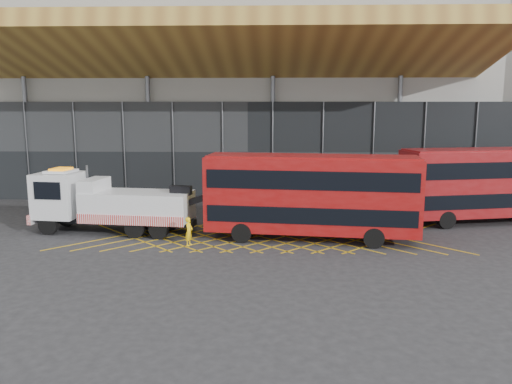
{
  "coord_description": "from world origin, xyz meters",
  "views": [
    {
      "loc": [
        4.02,
        -28.75,
        7.52
      ],
      "look_at": [
        3.0,
        1.5,
        2.4
      ],
      "focal_mm": 35.0,
      "sensor_mm": 36.0,
      "label": 1
    }
  ],
  "objects_px": {
    "recovery_truck": "(108,203)",
    "bus_towed": "(311,193)",
    "bus_second": "(492,182)",
    "worker": "(189,231)"
  },
  "relations": [
    {
      "from": "recovery_truck",
      "to": "bus_towed",
      "type": "xyz_separation_m",
      "value": [
        12.19,
        -1.36,
        0.88
      ]
    },
    {
      "from": "recovery_truck",
      "to": "bus_towed",
      "type": "height_order",
      "value": "bus_towed"
    },
    {
      "from": "bus_second",
      "to": "bus_towed",
      "type": "bearing_deg",
      "value": -169.81
    },
    {
      "from": "bus_towed",
      "to": "worker",
      "type": "height_order",
      "value": "bus_towed"
    },
    {
      "from": "recovery_truck",
      "to": "worker",
      "type": "distance_m",
      "value": 6.18
    },
    {
      "from": "recovery_truck",
      "to": "bus_towed",
      "type": "distance_m",
      "value": 12.3
    },
    {
      "from": "bus_towed",
      "to": "bus_second",
      "type": "bearing_deg",
      "value": 28.9
    },
    {
      "from": "bus_second",
      "to": "recovery_truck",
      "type": "bearing_deg",
      "value": 176.55
    },
    {
      "from": "bus_towed",
      "to": "bus_second",
      "type": "xyz_separation_m",
      "value": [
        12.24,
        4.94,
        0.01
      ]
    },
    {
      "from": "bus_towed",
      "to": "bus_second",
      "type": "height_order",
      "value": "bus_second"
    }
  ]
}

